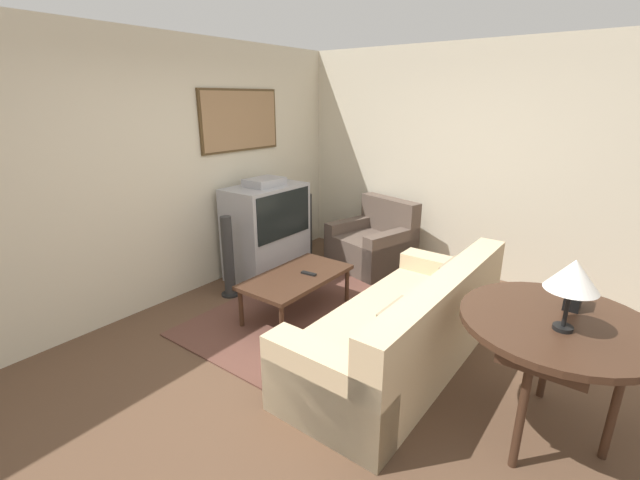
{
  "coord_description": "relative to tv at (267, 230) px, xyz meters",
  "views": [
    {
      "loc": [
        -2.5,
        -1.74,
        2.08
      ],
      "look_at": [
        0.71,
        0.66,
        0.75
      ],
      "focal_mm": 24.0,
      "sensor_mm": 36.0,
      "label": 1
    }
  ],
  "objects": [
    {
      "name": "ground_plane",
      "position": [
        -1.06,
        -1.73,
        -0.57
      ],
      "size": [
        12.0,
        12.0,
        0.0
      ],
      "primitive_type": "plane",
      "color": "brown"
    },
    {
      "name": "coffee_table",
      "position": [
        -0.59,
        -0.96,
        -0.18
      ],
      "size": [
        1.13,
        0.61,
        0.43
      ],
      "color": "#3D2619",
      "rests_on": "ground_plane"
    },
    {
      "name": "tv",
      "position": [
        0.0,
        0.0,
        0.0
      ],
      "size": [
        0.97,
        0.59,
        1.2
      ],
      "color": "#9E9EA3",
      "rests_on": "ground_plane"
    },
    {
      "name": "speaker_tower_right",
      "position": [
        0.69,
        -0.08,
        -0.14
      ],
      "size": [
        0.2,
        0.2,
        0.9
      ],
      "color": "black",
      "rests_on": "ground_plane"
    },
    {
      "name": "couch",
      "position": [
        -0.7,
        -2.2,
        -0.27
      ],
      "size": [
        2.25,
        0.95,
        0.84
      ],
      "rotation": [
        0.0,
        0.0,
        3.13
      ],
      "color": "#CCB289",
      "rests_on": "ground_plane"
    },
    {
      "name": "mantel_clock",
      "position": [
        -0.64,
        -3.29,
        0.33
      ],
      "size": [
        0.17,
        0.1,
        0.16
      ],
      "color": "black",
      "rests_on": "console_table"
    },
    {
      "name": "wall_right",
      "position": [
        1.57,
        -1.73,
        0.78
      ],
      "size": [
        0.06,
        12.0,
        2.7
      ],
      "color": "beige",
      "rests_on": "ground_plane"
    },
    {
      "name": "armchair",
      "position": [
        0.99,
        -0.91,
        -0.28
      ],
      "size": [
        1.03,
        1.06,
        0.87
      ],
      "rotation": [
        0.0,
        0.0,
        -1.84
      ],
      "color": "brown",
      "rests_on": "ground_plane"
    },
    {
      "name": "console_table",
      "position": [
        -0.88,
        -3.26,
        0.18
      ],
      "size": [
        1.13,
        1.13,
        0.82
      ],
      "color": "#3D2619",
      "rests_on": "ground_plane"
    },
    {
      "name": "wall_back",
      "position": [
        -1.05,
        0.4,
        0.79
      ],
      "size": [
        12.0,
        0.1,
        2.7
      ],
      "color": "beige",
      "rests_on": "ground_plane"
    },
    {
      "name": "area_rug",
      "position": [
        -0.55,
        -0.97,
        -0.56
      ],
      "size": [
        2.26,
        1.54,
        0.01
      ],
      "color": "brown",
      "rests_on": "ground_plane"
    },
    {
      "name": "speaker_tower_left",
      "position": [
        -0.69,
        -0.08,
        -0.14
      ],
      "size": [
        0.2,
        0.2,
        0.9
      ],
      "color": "black",
      "rests_on": "ground_plane"
    },
    {
      "name": "remote",
      "position": [
        -0.5,
        -1.04,
        -0.13
      ],
      "size": [
        0.06,
        0.16,
        0.02
      ],
      "color": "black",
      "rests_on": "coffee_table"
    },
    {
      "name": "table_lamp",
      "position": [
        -0.99,
        -3.29,
        0.58
      ],
      "size": [
        0.29,
        0.29,
        0.43
      ],
      "color": "black",
      "rests_on": "console_table"
    }
  ]
}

